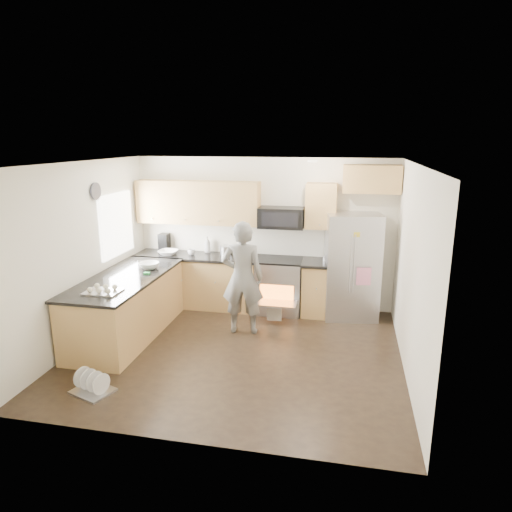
% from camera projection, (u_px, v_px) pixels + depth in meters
% --- Properties ---
extents(ground, '(4.50, 4.50, 0.00)m').
position_uv_depth(ground, '(236.00, 352.00, 6.38)').
color(ground, black).
rests_on(ground, ground).
extents(room_shell, '(4.54, 4.04, 2.62)m').
position_uv_depth(room_shell, '(232.00, 235.00, 5.99)').
color(room_shell, white).
rests_on(room_shell, ground).
extents(back_cabinet_run, '(4.45, 0.64, 2.50)m').
position_uv_depth(back_cabinet_run, '(227.00, 254.00, 7.91)').
color(back_cabinet_run, tan).
rests_on(back_cabinet_run, ground).
extents(peninsula, '(0.96, 2.36, 1.02)m').
position_uv_depth(peninsula, '(127.00, 306.00, 6.84)').
color(peninsula, tan).
rests_on(peninsula, ground).
extents(stove_range, '(0.76, 0.97, 1.79)m').
position_uv_depth(stove_range, '(280.00, 273.00, 7.75)').
color(stove_range, '#B7B7BC').
rests_on(stove_range, ground).
extents(refrigerator, '(0.94, 0.78, 1.75)m').
position_uv_depth(refrigerator, '(352.00, 266.00, 7.48)').
color(refrigerator, '#B7B7BC').
rests_on(refrigerator, ground).
extents(person, '(0.67, 0.48, 1.74)m').
position_uv_depth(person, '(243.00, 278.00, 6.86)').
color(person, slate).
rests_on(person, ground).
extents(dish_rack, '(0.54, 0.49, 0.28)m').
position_uv_depth(dish_rack, '(92.00, 386.00, 5.36)').
color(dish_rack, '#B7B7BC').
rests_on(dish_rack, ground).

